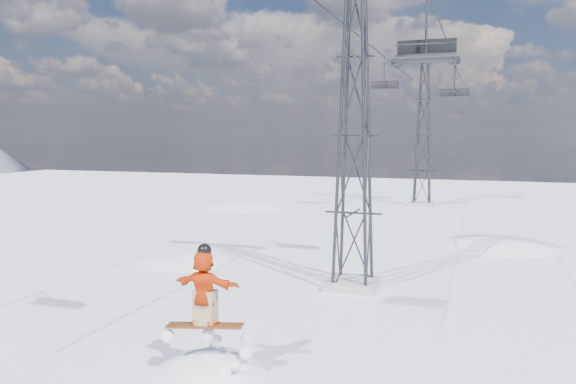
{
  "coord_description": "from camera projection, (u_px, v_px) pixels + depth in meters",
  "views": [
    {
      "loc": [
        5.04,
        -11.59,
        5.54
      ],
      "look_at": [
        -0.47,
        4.48,
        3.8
      ],
      "focal_mm": 35.0,
      "sensor_mm": 36.0,
      "label": 1
    }
  ],
  "objects": [
    {
      "name": "haul_cables",
      "position": [
        401.0,
        35.0,
        30.09
      ],
      "size": [
        4.46,
        51.0,
        0.06
      ],
      "color": "black",
      "rests_on": "ground"
    },
    {
      "name": "lift_chair_extra",
      "position": [
        454.0,
        94.0,
        42.54
      ],
      "size": [
        2.22,
        0.64,
        2.76
      ],
      "color": "black",
      "rests_on": "ground"
    },
    {
      "name": "snow_terrain",
      "position": [
        310.0,
        374.0,
        35.6
      ],
      "size": [
        39.0,
        37.0,
        22.0
      ],
      "color": "white",
      "rests_on": "ground"
    },
    {
      "name": "ground",
      "position": [
        245.0,
        373.0,
        13.1
      ],
      "size": [
        120.0,
        120.0,
        0.0
      ],
      "primitive_type": "plane",
      "color": "white",
      "rests_on": "ground"
    },
    {
      "name": "lift_chair_far",
      "position": [
        384.0,
        86.0,
        38.68
      ],
      "size": [
        1.97,
        0.57,
        2.45
      ],
      "color": "black",
      "rests_on": "ground"
    },
    {
      "name": "lift_chair_mid",
      "position": [
        426.0,
        49.0,
        20.83
      ],
      "size": [
        2.17,
        0.62,
        2.69
      ],
      "color": "black",
      "rests_on": "ground"
    },
    {
      "name": "lift_tower_far",
      "position": [
        423.0,
        136.0,
        43.34
      ],
      "size": [
        5.2,
        1.8,
        11.43
      ],
      "color": "#999999",
      "rests_on": "ground"
    },
    {
      "name": "lift_tower_near",
      "position": [
        354.0,
        137.0,
        19.81
      ],
      "size": [
        5.2,
        1.8,
        11.43
      ],
      "color": "#999999",
      "rests_on": "ground"
    }
  ]
}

